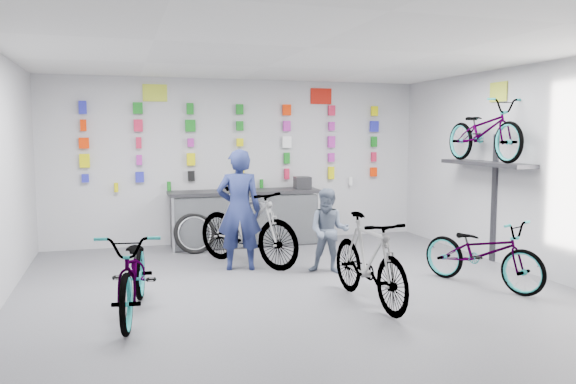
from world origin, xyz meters
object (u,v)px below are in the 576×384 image
object	(u,v)px
bike_service	(247,226)
customer	(329,231)
bike_left	(135,272)
bike_center	(369,260)
clerk	(239,210)
counter	(245,219)
bike_right	(482,252)

from	to	relation	value
bike_service	customer	xyz separation A→B (m)	(1.02, -0.81, 0.02)
bike_left	bike_service	bearing A→B (deg)	57.19
bike_left	bike_center	size ratio (longest dim) A/B	1.06
bike_center	clerk	size ratio (longest dim) A/B	0.99
bike_left	bike_center	distance (m)	2.69
clerk	customer	size ratio (longest dim) A/B	1.46
counter	clerk	size ratio (longest dim) A/B	1.51
bike_right	customer	distance (m)	2.10
counter	bike_service	bearing A→B (deg)	-101.32
clerk	bike_left	bearing A→B (deg)	60.41
bike_center	bike_right	distance (m)	1.78
bike_service	customer	bearing A→B (deg)	-73.47
customer	clerk	bearing A→B (deg)	-178.16
counter	bike_left	size ratio (longest dim) A/B	1.44
bike_center	clerk	world-z (taller)	clerk
bike_left	clerk	size ratio (longest dim) A/B	1.05
bike_left	bike_service	world-z (taller)	bike_service
counter	clerk	distance (m)	1.82
bike_center	customer	bearing A→B (deg)	83.67
bike_left	clerk	bearing A→B (deg)	56.61
bike_center	bike_service	distance (m)	2.52
bike_service	counter	bearing A→B (deg)	43.69
bike_service	clerk	xyz separation A→B (m)	(-0.17, -0.23, 0.30)
customer	bike_left	bearing A→B (deg)	-129.00
bike_center	customer	xyz separation A→B (m)	(0.08, 1.52, 0.08)
bike_right	bike_service	bearing A→B (deg)	119.16
bike_center	clerk	xyz separation A→B (m)	(-1.12, 2.10, 0.36)
counter	bike_right	size ratio (longest dim) A/B	1.55
bike_left	customer	size ratio (longest dim) A/B	1.52
counter	bike_right	bearing A→B (deg)	-55.90
counter	bike_left	distance (m)	4.02
bike_service	clerk	distance (m)	0.41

